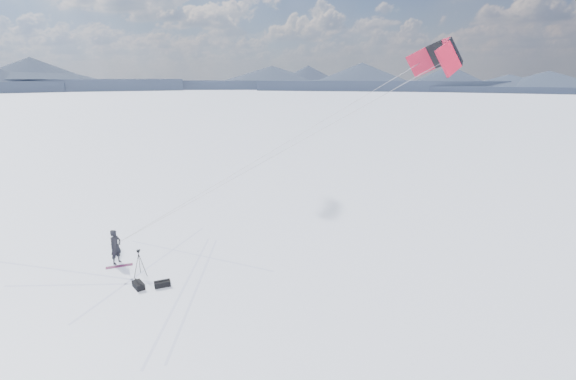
% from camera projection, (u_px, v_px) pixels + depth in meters
% --- Properties ---
extents(ground, '(1800.00, 1800.00, 0.00)m').
position_uv_depth(ground, '(112.00, 277.00, 21.65)').
color(ground, white).
extents(horizon_hills, '(704.00, 704.00, 9.37)m').
position_uv_depth(horizon_hills, '(103.00, 204.00, 20.61)').
color(horizon_hills, '#171E30').
rests_on(horizon_hills, ground).
extents(snow_tracks, '(14.76, 10.25, 0.01)m').
position_uv_depth(snow_tracks, '(97.00, 279.00, 21.45)').
color(snow_tracks, '#B3BBDA').
rests_on(snow_tracks, ground).
extents(snowkiter, '(0.60, 0.79, 1.95)m').
position_uv_depth(snowkiter, '(118.00, 263.00, 23.25)').
color(snowkiter, black).
rests_on(snowkiter, ground).
extents(snowboard, '(1.30, 0.97, 0.04)m').
position_uv_depth(snowboard, '(119.00, 266.00, 22.82)').
color(snowboard, maroon).
rests_on(snowboard, ground).
extents(tripod, '(0.61, 0.69, 1.47)m').
position_uv_depth(tripod, '(139.00, 259.00, 21.50)').
color(tripod, black).
rests_on(tripod, ground).
extents(gear_bag_a, '(0.83, 0.73, 0.34)m').
position_uv_depth(gear_bag_a, '(162.00, 284.00, 20.60)').
color(gear_bag_a, black).
rests_on(gear_bag_a, ground).
extents(gear_bag_b, '(0.87, 0.82, 0.37)m').
position_uv_depth(gear_bag_b, '(138.00, 285.00, 20.45)').
color(gear_bag_b, black).
rests_on(gear_bag_b, ground).
extents(power_kite, '(17.67, 5.75, 10.67)m').
position_uv_depth(power_kite, '(438.00, 58.00, 19.36)').
color(power_kite, red).
rests_on(power_kite, ground).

